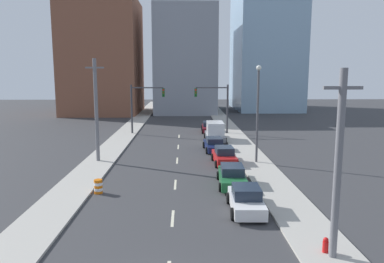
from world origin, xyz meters
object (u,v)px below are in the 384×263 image
(traffic_barrel, at_px, (98,186))
(street_lamp, at_px, (258,108))
(traffic_signal_right, at_px, (218,102))
(sedan_green, at_px, (232,176))
(traffic_signal_left, at_px, (141,102))
(fire_hydrant, at_px, (325,246))
(utility_pole_right_near, at_px, (338,165))
(sedan_white, at_px, (246,200))
(sedan_navy, at_px, (214,145))
(sedan_maroon, at_px, (209,127))
(sedan_red, at_px, (224,156))
(utility_pole_left_mid, at_px, (96,110))
(box_truck_gray, at_px, (215,132))

(traffic_barrel, distance_m, street_lamp, 15.31)
(traffic_signal_right, relative_size, sedan_green, 1.35)
(traffic_signal_left, xyz_separation_m, fire_hydrant, (11.84, -33.19, -3.78))
(utility_pole_right_near, height_order, sedan_white, utility_pole_right_near)
(traffic_barrel, xyz_separation_m, sedan_navy, (8.87, 13.65, 0.16))
(utility_pole_right_near, distance_m, sedan_green, 11.84)
(traffic_barrel, bearing_deg, sedan_maroon, 70.65)
(fire_hydrant, distance_m, sedan_red, 17.09)
(traffic_signal_right, distance_m, sedan_navy, 11.34)
(sedan_red, bearing_deg, utility_pole_right_near, -83.18)
(utility_pole_left_mid, distance_m, sedan_navy, 12.56)
(sedan_green, bearing_deg, fire_hydrant, -72.77)
(traffic_barrel, bearing_deg, box_truck_gray, 64.02)
(sedan_white, relative_size, sedan_green, 0.89)
(box_truck_gray, bearing_deg, traffic_signal_right, 81.39)
(traffic_signal_right, xyz_separation_m, box_truck_gray, (-0.78, -4.99, -3.14))
(traffic_signal_left, xyz_separation_m, sedan_white, (9.20, -27.80, -3.51))
(utility_pole_right_near, height_order, street_lamp, street_lamp)
(street_lamp, height_order, sedan_green, street_lamp)
(utility_pole_right_near, xyz_separation_m, box_truck_gray, (-2.76, 28.59, -3.18))
(traffic_barrel, bearing_deg, traffic_signal_right, 67.24)
(utility_pole_left_mid, bearing_deg, sedan_green, -32.90)
(fire_hydrant, distance_m, box_truck_gray, 28.33)
(traffic_signal_left, relative_size, sedan_white, 1.51)
(utility_pole_right_near, bearing_deg, traffic_signal_left, 109.68)
(fire_hydrant, relative_size, sedan_green, 0.18)
(utility_pole_left_mid, distance_m, traffic_barrel, 10.08)
(utility_pole_left_mid, bearing_deg, traffic_signal_right, 51.62)
(traffic_signal_left, relative_size, utility_pole_right_near, 0.79)
(sedan_red, height_order, sedan_maroon, sedan_red)
(sedan_navy, distance_m, sedan_maroon, 12.34)
(traffic_signal_left, xyz_separation_m, sedan_navy, (8.69, -10.69, -3.55))
(traffic_barrel, bearing_deg, utility_pole_right_near, -37.18)
(utility_pole_left_mid, height_order, box_truck_gray, utility_pole_left_mid)
(utility_pole_right_near, bearing_deg, sedan_navy, 98.25)
(traffic_barrel, height_order, sedan_green, sedan_green)
(utility_pole_left_mid, relative_size, sedan_navy, 1.92)
(utility_pole_right_near, distance_m, street_lamp, 17.34)
(fire_hydrant, xyz_separation_m, sedan_red, (-2.70, 16.88, 0.28))
(sedan_white, relative_size, sedan_navy, 0.89)
(traffic_signal_right, bearing_deg, utility_pole_right_near, -86.63)
(sedan_white, distance_m, sedan_maroon, 29.45)
(traffic_signal_right, bearing_deg, fire_hydrant, -86.88)
(sedan_green, distance_m, sedan_maroon, 24.34)
(sedan_red, bearing_deg, sedan_navy, 91.97)
(utility_pole_left_mid, xyz_separation_m, traffic_barrel, (2.02, -8.90, -4.27))
(sedan_white, xyz_separation_m, box_truck_gray, (0.05, 22.81, 0.36))
(traffic_barrel, distance_m, sedan_maroon, 27.54)
(utility_pole_left_mid, relative_size, sedan_green, 1.93)
(traffic_signal_left, height_order, street_lamp, street_lamp)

